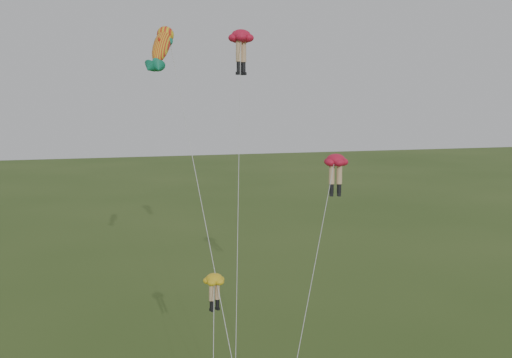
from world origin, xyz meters
name	(u,v)px	position (x,y,z in m)	size (l,w,h in m)	color
legs_kite_red_high	(241,44)	(2.74, 9.52, 19.01)	(4.53, 11.44, 19.85)	red
legs_kite_red_mid	(335,167)	(7.10, 5.48, 11.90)	(7.81, 10.05, 12.64)	red
legs_kite_yellow	(214,288)	(-1.11, 0.65, 7.10)	(2.03, 5.42, 7.76)	yellow
fish_kite	(162,48)	(-2.62, 4.87, 18.17)	(3.49, 8.85, 19.51)	yellow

